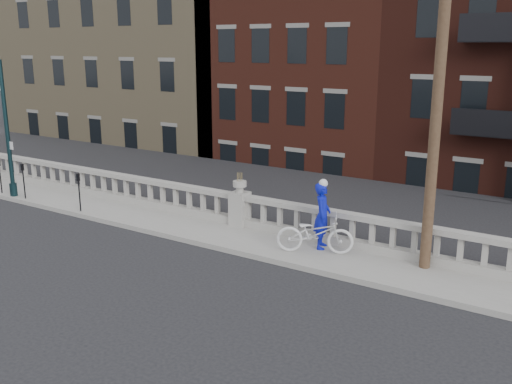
% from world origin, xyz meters
% --- Properties ---
extents(ground, '(120.00, 120.00, 0.00)m').
position_xyz_m(ground, '(0.00, 0.00, 0.00)').
color(ground, black).
rests_on(ground, ground).
extents(sidewalk, '(32.00, 2.20, 0.15)m').
position_xyz_m(sidewalk, '(0.00, 3.00, 0.07)').
color(sidewalk, gray).
rests_on(sidewalk, ground).
extents(balustrade, '(28.00, 0.34, 1.03)m').
position_xyz_m(balustrade, '(0.00, 3.95, 0.64)').
color(balustrade, gray).
rests_on(balustrade, sidewalk).
extents(planter_pedestal, '(0.55, 0.55, 1.76)m').
position_xyz_m(planter_pedestal, '(0.00, 3.95, 0.83)').
color(planter_pedestal, gray).
rests_on(planter_pedestal, sidewalk).
extents(lower_level, '(80.00, 44.00, 20.80)m').
position_xyz_m(lower_level, '(0.56, 23.04, 2.63)').
color(lower_level, '#605E59').
rests_on(lower_level, ground).
extents(utility_pole, '(1.60, 0.28, 10.00)m').
position_xyz_m(utility_pole, '(6.20, 3.60, 5.24)').
color(utility_pole, '#422D1E').
rests_on(utility_pole, sidewalk).
extents(streetlight_pole, '(0.40, 0.28, 5.20)m').
position_xyz_m(streetlight_pole, '(-9.50, 2.15, 2.21)').
color(streetlight_pole, black).
rests_on(streetlight_pole, sidewalk).
extents(parking_meter_a, '(0.10, 0.09, 1.36)m').
position_xyz_m(parking_meter_a, '(-10.28, 2.15, 1.00)').
color(parking_meter_a, black).
rests_on(parking_meter_a, sidewalk).
extents(parking_meter_b, '(0.10, 0.09, 1.36)m').
position_xyz_m(parking_meter_b, '(-8.78, 2.15, 1.00)').
color(parking_meter_b, black).
rests_on(parking_meter_b, sidewalk).
extents(parking_meter_c, '(0.10, 0.09, 1.36)m').
position_xyz_m(parking_meter_c, '(-5.63, 2.15, 1.00)').
color(parking_meter_c, black).
rests_on(parking_meter_c, sidewalk).
extents(bicycle, '(2.28, 1.59, 1.14)m').
position_xyz_m(bicycle, '(3.24, 2.99, 0.72)').
color(bicycle, silver).
rests_on(bicycle, sidewalk).
extents(cyclist, '(0.66, 0.82, 1.94)m').
position_xyz_m(cyclist, '(3.22, 3.46, 1.12)').
color(cyclist, '#0B14AF').
rests_on(cyclist, sidewalk).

